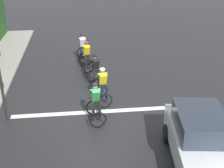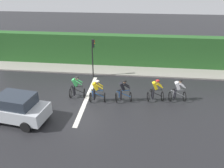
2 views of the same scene
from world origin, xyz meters
The scene contains 12 objects.
ground_plane centered at (0.00, 0.00, 0.00)m, with size 80.00×80.00×0.00m, color black.
sidewalk_kerb centered at (-5.48, 2.00, 0.06)m, with size 2.80×24.25×0.12m, color gray.
stone_wall_low centered at (-6.38, 2.00, 0.23)m, with size 0.44×24.25×0.45m, color gray.
hedge_wall centered at (-6.68, 2.00, 1.51)m, with size 1.10×24.25×3.02m, color #265623.
road_marking_stop_line centered at (0.00, 0.34, 0.00)m, with size 7.00×0.30×0.01m, color silver.
cyclist_lead centered at (-0.28, 6.73, 0.80)m, with size 0.78×1.14×1.66m.
cyclist_second centered at (-0.11, 5.19, 0.80)m, with size 0.82×1.16×1.66m.
cyclist_mid centered at (0.23, 2.96, 0.80)m, with size 0.89×1.20×1.66m.
cyclist_fourth centered at (0.43, 1.13, 0.80)m, with size 0.76×1.13×1.66m.
cyclist_trailing centered at (0.00, -0.42, 0.80)m, with size 0.78×1.14×1.66m.
car_silver centered at (3.10, -3.38, 0.87)m, with size 2.31×4.29×1.76m.
traffic_light_near_crossing centered at (-3.60, 0.17, 2.22)m, with size 0.20×0.31×3.34m.
Camera 2 is at (13.21, 3.60, 7.94)m, focal length 34.32 mm.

